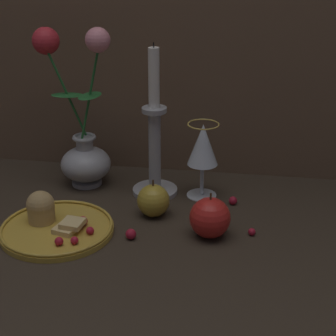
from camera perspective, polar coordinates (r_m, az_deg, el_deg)
ground_plane at (r=1.14m, az=-4.67°, el=-4.55°), size 2.40×2.40×0.00m
vase at (r=1.23m, az=-8.78°, el=3.25°), size 0.17×0.11×0.35m
plate_with_pastries at (r=1.08m, az=-11.53°, el=-5.54°), size 0.21×0.21×0.07m
wine_glass at (r=1.16m, az=3.56°, el=2.08°), size 0.07×0.07×0.16m
candlestick at (r=1.17m, az=-1.37°, el=2.26°), size 0.10×0.10×0.32m
apple_beside_vase at (r=1.04m, az=4.29°, el=-5.06°), size 0.08×0.08×0.09m
apple_near_glass at (r=1.11m, az=-1.48°, el=-3.26°), size 0.07×0.07×0.08m
berry_near_plate at (r=1.04m, az=-3.80°, el=-6.72°), size 0.02×0.02×0.02m
berry_front_center at (r=1.12m, az=3.86°, el=-4.53°), size 0.01×0.01×0.01m
berry_by_glass_stem at (r=1.07m, az=8.51°, el=-6.43°), size 0.01×0.01×0.01m
berry_under_candlestick at (r=1.17m, az=6.61°, el=-3.31°), size 0.02×0.02×0.02m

